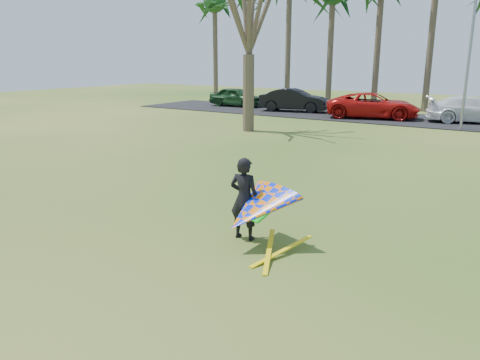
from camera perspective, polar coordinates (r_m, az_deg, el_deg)
The scene contains 10 objects.
ground at distance 10.30m, azimuth -6.20°, elevation -8.30°, with size 100.00×100.00×0.00m, color #1C4E11.
parking_strip at distance 33.08m, azimuth 22.65°, elevation 6.63°, with size 46.00×7.00×0.06m, color black.
palm_0 at distance 47.76m, azimuth -3.10°, elevation 20.83°, with size 4.84×4.84×10.84m.
bare_tree_left at distance 26.52m, azimuth 1.09°, elevation 20.95°, with size 6.60×6.60×9.70m.
streetlight at distance 29.53m, azimuth 26.55°, elevation 14.06°, with size 2.28×0.18×8.00m.
car_0 at distance 39.85m, azimuth -0.47°, elevation 10.10°, with size 1.86×4.62×1.57m, color #183D1C.
car_1 at distance 36.19m, azimuth 6.64°, elevation 9.65°, with size 1.81×5.18×1.71m, color black.
car_2 at distance 33.15m, azimuth 15.92°, elevation 8.73°, with size 2.81×6.08×1.69m, color #B9120E.
car_3 at distance 33.00m, azimuth 26.62°, elevation 7.68°, with size 2.28×5.61×1.63m, color white.
kite_flyer at distance 10.14m, azimuth 1.70°, elevation -3.39°, with size 2.13×2.39×2.05m.
Camera 1 is at (6.10, -7.26, 4.00)m, focal length 35.00 mm.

